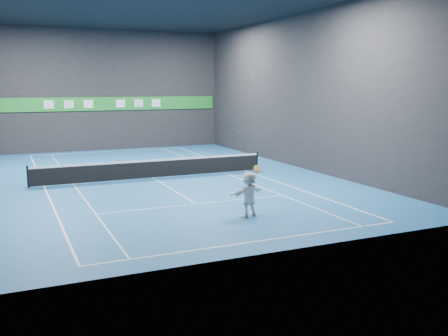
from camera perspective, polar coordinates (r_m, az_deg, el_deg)
name	(u,v)px	position (r m, az deg, el deg)	size (l,w,h in m)	color
ground	(153,178)	(26.73, -8.07, -1.16)	(26.00, 26.00, 0.00)	#1C5B9C
ceiling	(149,2)	(26.60, -8.53, 18.27)	(26.00, 26.00, 0.00)	black
wall_back	(104,90)	(38.95, -13.57, 8.62)	(18.00, 0.10, 9.00)	#232326
wall_front	(279,98)	(14.22, 6.27, 7.91)	(18.00, 0.10, 9.00)	#232326
wall_right	(300,92)	(30.01, 8.67, 8.62)	(0.10, 26.00, 9.00)	#232326
baseline_near	(258,241)	(15.95, 3.95, -8.35)	(10.98, 0.08, 0.01)	white
baseline_far	(109,151)	(38.17, -13.00, 1.86)	(10.98, 0.08, 0.01)	white
sideline_doubles_left	(44,187)	(25.80, -19.87, -2.01)	(0.08, 23.78, 0.01)	white
sideline_doubles_right	(246,171)	(28.69, 2.53, -0.34)	(0.08, 23.78, 0.01)	white
sideline_singles_left	(73,184)	(25.93, -16.83, -1.79)	(0.06, 23.78, 0.01)	white
sideline_singles_right	(224,173)	(28.11, 0.01, -0.54)	(0.06, 23.78, 0.01)	white
service_line_near	(196,204)	(20.77, -3.17, -4.12)	(8.23, 0.06, 0.01)	white
service_line_far	(126,162)	(32.85, -11.15, 0.73)	(8.23, 0.06, 0.01)	white
center_service_line	(153,178)	(26.72, -8.07, -1.15)	(0.06, 12.80, 0.01)	white
player	(249,194)	(18.66, 2.84, -3.01)	(1.58, 0.50, 1.70)	white
tennis_ball	(239,132)	(18.32, 1.76, 4.09)	(0.07, 0.07, 0.07)	#B6D623
tennis_net	(153,168)	(26.63, -8.09, -0.02)	(12.50, 0.10, 1.07)	black
sponsor_banner	(105,104)	(38.91, -13.50, 7.15)	(17.64, 0.11, 1.00)	#1F8F2D
tennis_racket	(257,171)	(18.69, 3.76, -0.29)	(0.42, 0.39, 0.60)	#AE121D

